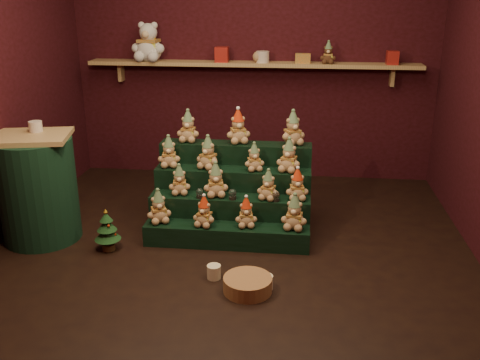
# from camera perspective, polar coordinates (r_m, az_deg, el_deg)

# --- Properties ---
(ground) EXTENTS (4.00, 4.00, 0.00)m
(ground) POSITION_cam_1_polar(r_m,az_deg,el_deg) (4.50, -1.01, -7.54)
(ground) COLOR black
(ground) RESTS_ON ground
(back_wall) EXTENTS (4.00, 0.10, 2.80)m
(back_wall) POSITION_cam_1_polar(r_m,az_deg,el_deg) (6.08, 1.50, 13.41)
(back_wall) COLOR black
(back_wall) RESTS_ON ground
(front_wall) EXTENTS (4.00, 0.10, 2.80)m
(front_wall) POSITION_cam_1_polar(r_m,az_deg,el_deg) (2.10, -8.53, 1.24)
(front_wall) COLOR black
(front_wall) RESTS_ON ground
(back_shelf) EXTENTS (3.60, 0.26, 0.24)m
(back_shelf) POSITION_cam_1_polar(r_m,az_deg,el_deg) (5.92, 1.33, 12.21)
(back_shelf) COLOR tan
(back_shelf) RESTS_ON ground
(riser_tier_front) EXTENTS (1.40, 0.22, 0.18)m
(riser_tier_front) POSITION_cam_1_polar(r_m,az_deg,el_deg) (4.56, -1.44, -5.95)
(riser_tier_front) COLOR black
(riser_tier_front) RESTS_ON ground
(riser_tier_midfront) EXTENTS (1.40, 0.22, 0.36)m
(riser_tier_midfront) POSITION_cam_1_polar(r_m,az_deg,el_deg) (4.72, -1.09, -3.82)
(riser_tier_midfront) COLOR black
(riser_tier_midfront) RESTS_ON ground
(riser_tier_midback) EXTENTS (1.40, 0.22, 0.54)m
(riser_tier_midback) POSITION_cam_1_polar(r_m,az_deg,el_deg) (4.88, -0.75, -1.83)
(riser_tier_midback) COLOR black
(riser_tier_midback) RESTS_ON ground
(riser_tier_back) EXTENTS (1.40, 0.22, 0.72)m
(riser_tier_back) POSITION_cam_1_polar(r_m,az_deg,el_deg) (5.06, -0.44, 0.02)
(riser_tier_back) COLOR black
(riser_tier_back) RESTS_ON ground
(teddy_0) EXTENTS (0.27, 0.26, 0.29)m
(teddy_0) POSITION_cam_1_polar(r_m,az_deg,el_deg) (4.59, -8.69, -2.78)
(teddy_0) COLOR #A67B5C
(teddy_0) RESTS_ON riser_tier_front
(teddy_1) EXTENTS (0.22, 0.21, 0.26)m
(teddy_1) POSITION_cam_1_polar(r_m,az_deg,el_deg) (4.48, -3.84, -3.35)
(teddy_1) COLOR #A67B5C
(teddy_1) RESTS_ON riser_tier_front
(teddy_2) EXTENTS (0.21, 0.19, 0.26)m
(teddy_2) POSITION_cam_1_polar(r_m,az_deg,el_deg) (4.46, 0.66, -3.44)
(teddy_2) COLOR #A67B5C
(teddy_2) RESTS_ON riser_tier_front
(teddy_3) EXTENTS (0.24, 0.22, 0.30)m
(teddy_3) POSITION_cam_1_polar(r_m,az_deg,el_deg) (4.43, 5.83, -3.40)
(teddy_3) COLOR #A67B5C
(teddy_3) RESTS_ON riser_tier_front
(teddy_4) EXTENTS (0.22, 0.20, 0.26)m
(teddy_4) POSITION_cam_1_polar(r_m,az_deg,el_deg) (4.70, -6.48, 0.04)
(teddy_4) COLOR #A67B5C
(teddy_4) RESTS_ON riser_tier_midfront
(teddy_5) EXTENTS (0.25, 0.23, 0.30)m
(teddy_5) POSITION_cam_1_polar(r_m,az_deg,el_deg) (4.62, -2.60, 0.04)
(teddy_5) COLOR #A67B5C
(teddy_5) RESTS_ON riser_tier_midfront
(teddy_6) EXTENTS (0.23, 0.21, 0.26)m
(teddy_6) POSITION_cam_1_polar(r_m,az_deg,el_deg) (4.55, 3.04, -0.50)
(teddy_6) COLOR #A67B5C
(teddy_6) RESTS_ON riser_tier_midfront
(teddy_7) EXTENTS (0.22, 0.20, 0.27)m
(teddy_7) POSITION_cam_1_polar(r_m,az_deg,el_deg) (4.57, 6.12, -0.46)
(teddy_7) COLOR #A67B5C
(teddy_7) RESTS_ON riser_tier_midfront
(teddy_8) EXTENTS (0.23, 0.21, 0.28)m
(teddy_8) POSITION_cam_1_polar(r_m,az_deg,el_deg) (4.86, -7.59, 3.03)
(teddy_8) COLOR #A67B5C
(teddy_8) RESTS_ON riser_tier_midback
(teddy_9) EXTENTS (0.27, 0.26, 0.30)m
(teddy_9) POSITION_cam_1_polar(r_m,az_deg,el_deg) (4.78, -3.42, 2.96)
(teddy_9) COLOR #A67B5C
(teddy_9) RESTS_ON riser_tier_midback
(teddy_10) EXTENTS (0.22, 0.21, 0.25)m
(teddy_10) POSITION_cam_1_polar(r_m,az_deg,el_deg) (4.72, 1.52, 2.48)
(teddy_10) COLOR #A67B5C
(teddy_10) RESTS_ON riser_tier_midback
(teddy_11) EXTENTS (0.26, 0.24, 0.30)m
(teddy_11) POSITION_cam_1_polar(r_m,az_deg,el_deg) (4.71, 5.25, 2.65)
(teddy_11) COLOR #A67B5C
(teddy_11) RESTS_ON riser_tier_midback
(teddy_12) EXTENTS (0.22, 0.20, 0.29)m
(teddy_12) POSITION_cam_1_polar(r_m,az_deg,el_deg) (4.99, -5.55, 5.74)
(teddy_12) COLOR #A67B5C
(teddy_12) RESTS_ON riser_tier_back
(teddy_13) EXTENTS (0.28, 0.26, 0.31)m
(teddy_13) POSITION_cam_1_polar(r_m,az_deg,el_deg) (4.92, -0.21, 5.73)
(teddy_13) COLOR #A67B5C
(teddy_13) RESTS_ON riser_tier_back
(teddy_14) EXTENTS (0.29, 0.28, 0.31)m
(teddy_14) POSITION_cam_1_polar(r_m,az_deg,el_deg) (4.89, 5.65, 5.55)
(teddy_14) COLOR #A67B5C
(teddy_14) RESTS_ON riser_tier_back
(snow_globe_a) EXTENTS (0.06, 0.06, 0.09)m
(snow_globe_a) POSITION_cam_1_polar(r_m,az_deg,el_deg) (4.62, -4.32, -1.41)
(snow_globe_a) COLOR black
(snow_globe_a) RESTS_ON riser_tier_midfront
(snow_globe_b) EXTENTS (0.07, 0.07, 0.09)m
(snow_globe_b) POSITION_cam_1_polar(r_m,az_deg,el_deg) (4.57, -0.80, -1.53)
(snow_globe_b) COLOR black
(snow_globe_b) RESTS_ON riser_tier_midfront
(snow_globe_c) EXTENTS (0.07, 0.07, 0.09)m
(snow_globe_c) POSITION_cam_1_polar(r_m,az_deg,el_deg) (4.54, 3.84, -1.71)
(snow_globe_c) COLOR black
(snow_globe_c) RESTS_ON riser_tier_midfront
(side_table) EXTENTS (0.70, 0.65, 0.93)m
(side_table) POSITION_cam_1_polar(r_m,az_deg,el_deg) (4.86, -20.76, -0.84)
(side_table) COLOR tan
(side_table) RESTS_ON ground
(table_ornament) EXTENTS (0.11, 0.11, 0.09)m
(table_ornament) POSITION_cam_1_polar(r_m,az_deg,el_deg) (4.81, -20.97, 5.36)
(table_ornament) COLOR beige
(table_ornament) RESTS_ON side_table
(mini_christmas_tree) EXTENTS (0.22, 0.22, 0.37)m
(mini_christmas_tree) POSITION_cam_1_polar(r_m,az_deg,el_deg) (4.58, -13.99, -5.20)
(mini_christmas_tree) COLOR #473119
(mini_christmas_tree) RESTS_ON ground
(mug_left) EXTENTS (0.11, 0.11, 0.11)m
(mug_left) POSITION_cam_1_polar(r_m,az_deg,el_deg) (4.09, -2.80, -9.75)
(mug_left) COLOR beige
(mug_left) RESTS_ON ground
(mug_right) EXTENTS (0.11, 0.11, 0.11)m
(mug_right) POSITION_cam_1_polar(r_m,az_deg,el_deg) (3.95, 2.76, -10.84)
(mug_right) COLOR beige
(mug_right) RESTS_ON ground
(wicker_basket) EXTENTS (0.41, 0.41, 0.11)m
(wicker_basket) POSITION_cam_1_polar(r_m,az_deg,el_deg) (3.92, 0.82, -11.08)
(wicker_basket) COLOR #9D693F
(wicker_basket) RESTS_ON ground
(white_bear) EXTENTS (0.40, 0.37, 0.52)m
(white_bear) POSITION_cam_1_polar(r_m,az_deg,el_deg) (6.07, -9.74, 14.85)
(white_bear) COLOR silver
(white_bear) RESTS_ON back_shelf
(brown_bear) EXTENTS (0.17, 0.15, 0.23)m
(brown_bear) POSITION_cam_1_polar(r_m,az_deg,el_deg) (5.85, 9.39, 13.26)
(brown_bear) COLOR #4B2A19
(brown_bear) RESTS_ON back_shelf
(gift_tin_red_a) EXTENTS (0.14, 0.14, 0.16)m
(gift_tin_red_a) POSITION_cam_1_polar(r_m,az_deg,el_deg) (5.92, -1.94, 13.24)
(gift_tin_red_a) COLOR #A82119
(gift_tin_red_a) RESTS_ON back_shelf
(gift_tin_cream) EXTENTS (0.14, 0.14, 0.12)m
(gift_tin_cream) POSITION_cam_1_polar(r_m,az_deg,el_deg) (5.88, 2.43, 12.99)
(gift_tin_cream) COLOR beige
(gift_tin_cream) RESTS_ON back_shelf
(gift_tin_red_b) EXTENTS (0.12, 0.12, 0.14)m
(gift_tin_red_b) POSITION_cam_1_polar(r_m,az_deg,el_deg) (5.94, 15.94, 12.44)
(gift_tin_red_b) COLOR #A82119
(gift_tin_red_b) RESTS_ON back_shelf
(shelf_plush_ball) EXTENTS (0.12, 0.12, 0.12)m
(shelf_plush_ball) POSITION_cam_1_polar(r_m,az_deg,el_deg) (5.88, 1.96, 13.00)
(shelf_plush_ball) COLOR #A67B5C
(shelf_plush_ball) RESTS_ON back_shelf
(scarf_gift_box) EXTENTS (0.16, 0.10, 0.10)m
(scarf_gift_box) POSITION_cam_1_polar(r_m,az_deg,el_deg) (5.86, 6.72, 12.76)
(scarf_gift_box) COLOR orange
(scarf_gift_box) RESTS_ON back_shelf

